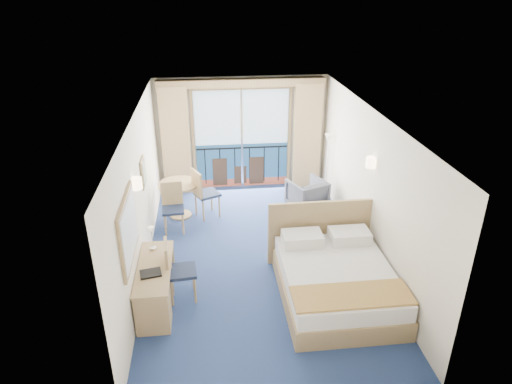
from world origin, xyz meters
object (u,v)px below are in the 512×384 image
nightstand (350,237)px  table_chair_b (173,204)px  bed (335,278)px  round_table (179,191)px  floor_lamp (328,150)px  desk (153,300)px  armchair (307,194)px  desk_chair (176,267)px  table_chair_a (203,191)px

nightstand → table_chair_b: table_chair_b is taller
bed → nightstand: 1.46m
nightstand → table_chair_b: (-3.34, 1.20, 0.28)m
round_table → floor_lamp: bearing=9.0°
desk → table_chair_b: 2.81m
floor_lamp → round_table: (-3.36, -0.53, -0.60)m
armchair → nightstand: bearing=81.4°
desk_chair → round_table: desk_chair is taller
floor_lamp → bed: bearing=-102.0°
desk → desk_chair: 0.63m
armchair → round_table: bearing=-20.9°
desk → table_chair_b: table_chair_b is taller
desk_chair → table_chair_b: desk_chair is taller
floor_lamp → desk_chair: floor_lamp is taller
desk → table_chair_a: size_ratio=1.37×
bed → floor_lamp: floor_lamp is taller
desk → floor_lamp: bearing=47.2°
round_table → desk: bearing=-94.3°
nightstand → table_chair_a: (-2.73, 1.67, 0.33)m
desk_chair → table_chair_b: size_ratio=1.04×
bed → round_table: (-2.59, 3.08, 0.25)m
round_table → table_chair_a: bearing=-11.1°
table_chair_b → table_chair_a: bearing=33.1°
desk_chair → nightstand: bearing=-75.9°
floor_lamp → desk: bearing=-132.8°
nightstand → desk_chair: (-3.18, -1.09, 0.30)m
desk → desk_chair: desk_chair is taller
nightstand → table_chair_a: 3.22m
desk_chair → round_table: size_ratio=1.22×
desk → round_table: 3.38m
armchair → desk_chair: desk_chair is taller
armchair → table_chair_a: 2.32m
bed → armchair: bearing=86.1°
floor_lamp → desk_chair: (-3.30, -3.39, -0.59)m
nightstand → floor_lamp: floor_lamp is taller
nightstand → armchair: bearing=103.4°
nightstand → floor_lamp: 2.47m
bed → desk_chair: size_ratio=2.16×
desk → bed: bearing=5.8°
table_chair_a → bed: bearing=-169.7°
table_chair_b → nightstand: bearing=-24.1°
desk_chair → bed: bearing=-99.8°
round_table → armchair: bearing=1.1°
desk → table_chair_b: size_ratio=1.49×
desk → nightstand: bearing=24.6°
table_chair_b → floor_lamp: bearing=13.3°
nightstand → desk: (-3.49, -1.60, 0.10)m
bed → desk_chair: (-2.53, 0.22, 0.25)m
nightstand → desk_chair: desk_chair is taller
nightstand → desk: size_ratio=0.38×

